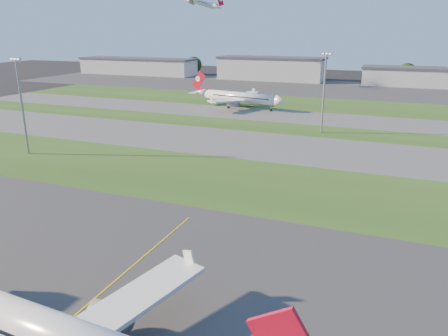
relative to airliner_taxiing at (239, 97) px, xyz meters
The scene contains 20 objects.
ground 144.93m from the airliner_taxiing, 79.48° to the right, with size 700.00×700.00×0.00m, color black.
apron_near 144.93m from the airliner_taxiing, 79.48° to the right, with size 300.00×70.00×0.01m, color #333335.
grass_strip_a 94.33m from the airliner_taxiing, 73.69° to the right, with size 300.00×34.00×0.01m, color #244617.
taxiway_a 63.40m from the airliner_taxiing, 65.26° to the right, with size 300.00×32.00×0.01m, color #515154.
grass_strip_b 42.11m from the airliner_taxiing, 50.78° to the right, with size 300.00×18.00×0.01m, color #244617.
taxiway_b 28.82m from the airliner_taxiing, 21.50° to the right, with size 300.00×26.00×0.01m, color #515154.
grass_strip_c 35.10m from the airliner_taxiing, 40.48° to the left, with size 300.00×40.00×0.01m, color #244617.
apron_far 86.84m from the airliner_taxiing, 72.23° to the left, with size 400.00×80.00×0.01m, color #333335.
yellow_line 145.93m from the airliner_taxiing, 77.54° to the right, with size 0.25×60.00×0.02m, color gold.
airliner_taxiing is the anchor object (origin of this frame).
airliner_departing 95.48m from the airliner_taxiing, 128.99° to the left, with size 29.34×24.85×9.60m.
light_mast_west 95.36m from the airliner_taxiing, 107.52° to the right, with size 3.20×0.70×25.80m.
light_mast_centre 54.83m from the airliner_taxiing, 39.70° to the right, with size 3.20×0.70×25.80m.
hangar_far_west 167.15m from the airliner_taxiing, 137.66° to the left, with size 91.80×23.00×12.20m.
hangar_west 114.13m from the airliner_taxiing, 99.35° to the left, with size 71.40×23.00×15.20m.
hangar_east 138.96m from the airliner_taxiing, 54.11° to the left, with size 81.60×23.00×11.20m.
tree_far_west 206.20m from the airliner_taxiing, 142.48° to the left, with size 11.00×11.00×12.00m.
tree_west 152.52m from the airliner_taxiing, 123.22° to the left, with size 12.10×12.10×13.20m.
tree_mid_west 123.75m from the airliner_taxiing, 87.01° to the left, with size 9.90×9.90×10.80m.
tree_mid_east 142.98m from the airliner_taxiing, 62.30° to the left, with size 11.55×11.55×12.60m.
Camera 1 is at (38.15, -34.88, 32.63)m, focal length 35.00 mm.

